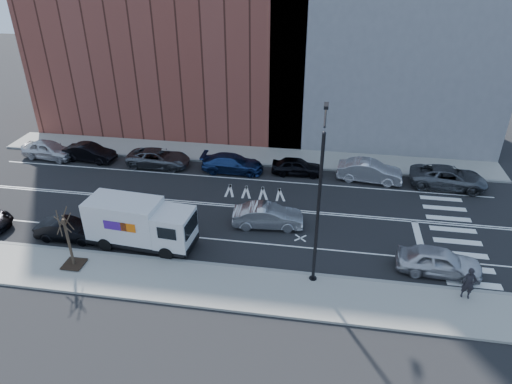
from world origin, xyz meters
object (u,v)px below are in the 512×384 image
(pedestrian, at_px, (469,283))
(far_parked_a, at_px, (49,149))
(far_parked_b, at_px, (90,153))
(near_parked_front, at_px, (439,261))
(fedex_van, at_px, (140,223))
(driving_sedan, at_px, (268,216))

(pedestrian, bearing_deg, far_parked_a, 163.99)
(far_parked_b, bearing_deg, far_parked_a, 97.16)
(near_parked_front, bearing_deg, far_parked_a, 74.17)
(far_parked_a, distance_m, pedestrian, 34.59)
(fedex_van, height_order, far_parked_a, fedex_van)
(driving_sedan, height_order, pedestrian, pedestrian)
(far_parked_a, bearing_deg, pedestrian, -106.07)
(far_parked_a, relative_size, driving_sedan, 1.02)
(far_parked_b, bearing_deg, driving_sedan, -109.23)
(fedex_van, height_order, far_parked_b, fedex_van)
(fedex_van, height_order, pedestrian, fedex_van)
(driving_sedan, height_order, near_parked_front, near_parked_front)
(far_parked_a, relative_size, near_parked_front, 1.00)
(driving_sedan, bearing_deg, far_parked_b, 59.41)
(fedex_van, bearing_deg, far_parked_b, 133.79)
(driving_sedan, relative_size, near_parked_front, 0.98)
(pedestrian, bearing_deg, driving_sedan, 161.14)
(fedex_van, xyz_separation_m, driving_sedan, (7.55, 3.40, -0.85))
(driving_sedan, xyz_separation_m, pedestrian, (11.47, -5.41, 0.30))
(far_parked_b, distance_m, near_parked_front, 29.32)
(driving_sedan, distance_m, near_parked_front, 10.91)
(far_parked_b, xyz_separation_m, driving_sedan, (16.72, -7.85, 0.03))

